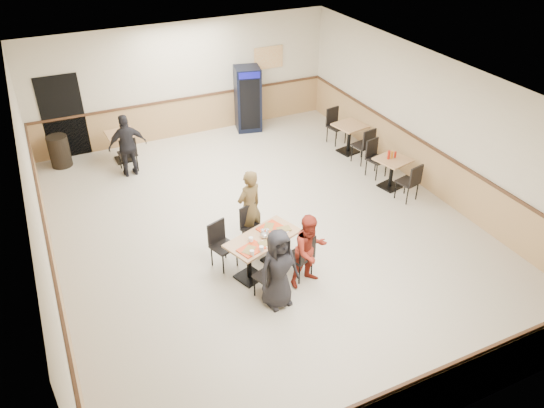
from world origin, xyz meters
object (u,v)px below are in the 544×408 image
diner_woman_left (278,269)px  diner_man_opposite (249,207)px  side_table_near (392,168)px  diner_woman_right (310,250)px  pepsi_cooler (248,99)px  trash_bin (59,151)px  main_table (263,248)px  side_table_far (349,134)px  back_table (122,142)px  lone_diner (128,146)px

diner_woman_left → diner_man_opposite: 1.83m
diner_man_opposite → side_table_near: 3.75m
diner_woman_left → side_table_near: bearing=24.5°
diner_woman_left → diner_woman_right: (0.72, 0.25, -0.04)m
side_table_near → pepsi_cooler: size_ratio=0.46×
pepsi_cooler → trash_bin: size_ratio=2.26×
pepsi_cooler → diner_woman_right: bearing=-91.1°
main_table → diner_man_opposite: bearing=62.1°
diner_woman_left → pepsi_cooler: size_ratio=0.83×
diner_man_opposite → trash_bin: diner_man_opposite is taller
side_table_far → trash_bin: trash_bin is taller
diner_man_opposite → back_table: size_ratio=2.13×
lone_diner → back_table: size_ratio=2.09×
main_table → trash_bin: trash_bin is taller
side_table_far → diner_woman_right: bearing=-129.8°
diner_woman_left → diner_woman_right: bearing=13.3°
diner_woman_left → pepsi_cooler: bearing=64.8°
side_table_near → diner_man_opposite: bearing=-171.7°
pepsi_cooler → trash_bin: bearing=-166.7°
diner_man_opposite → main_table: bearing=62.5°
diner_man_opposite → trash_bin: size_ratio=2.00×
diner_woman_right → side_table_near: size_ratio=1.71×
lone_diner → side_table_near: bearing=147.7°
diner_man_opposite → side_table_far: (3.79, 2.45, -0.27)m
diner_man_opposite → side_table_near: bearing=169.3°
side_table_near → back_table: back_table is taller
back_table → diner_man_opposite: bearing=-71.5°
diner_man_opposite → pepsi_cooler: size_ratio=0.88×
main_table → trash_bin: bearing=96.8°
pepsi_cooler → trash_bin: (-4.98, -0.04, -0.49)m
lone_diner → side_table_near: (5.20, -3.11, -0.28)m
main_table → lone_diner: bearing=87.3°
diner_woman_right → diner_man_opposite: (-0.45, 1.56, 0.08)m
diner_woman_left → trash_bin: bearing=105.9°
side_table_near → lone_diner: bearing=149.1°
diner_woman_left → side_table_far: (4.06, 4.26, -0.23)m
diner_man_opposite → lone_diner: diner_man_opposite is taller
diner_woman_left → diner_man_opposite: diner_man_opposite is taller
pepsi_cooler → lone_diner: bearing=-148.2°
diner_man_opposite → pepsi_cooler: 5.27m
side_table_near → pepsi_cooler: (-1.66, 4.32, 0.40)m
lone_diner → trash_bin: size_ratio=1.96×
diner_man_opposite → lone_diner: size_ratio=1.02×
diner_man_opposite → diner_woman_left: bearing=62.5°
diner_woman_left → lone_diner: (-1.23, 5.45, 0.03)m
diner_man_opposite → side_table_far: 4.52m
lone_diner → diner_woman_right: bearing=109.1°
pepsi_cooler → side_table_far: bearing=-41.2°
diner_man_opposite → lone_diner: 3.94m
side_table_far → pepsi_cooler: size_ratio=0.47×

